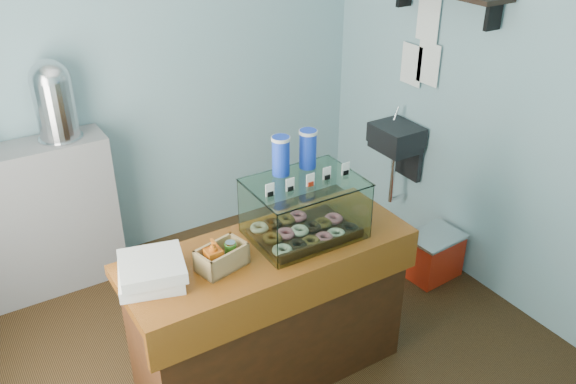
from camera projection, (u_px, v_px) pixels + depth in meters
ground at (251, 346)px, 3.88m from camera, size 3.50×3.50×0.00m
room_shell at (245, 89)px, 3.07m from camera, size 3.54×3.04×2.82m
counter at (270, 312)px, 3.47m from camera, size 1.60×0.60×0.90m
back_shelf at (41, 220)px, 4.18m from camera, size 1.00×0.32×1.10m
display_case at (302, 206)px, 3.31m from camera, size 0.61×0.45×0.55m
condiment_crate at (220, 257)px, 3.06m from camera, size 0.28×0.20×0.19m
pastry_boxes at (151, 271)px, 2.97m from camera, size 0.39×0.39×0.12m
coffee_urn at (53, 98)px, 3.90m from camera, size 0.29×0.29×0.53m
red_cooler at (433, 255)px, 4.47m from camera, size 0.41×0.32×0.35m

